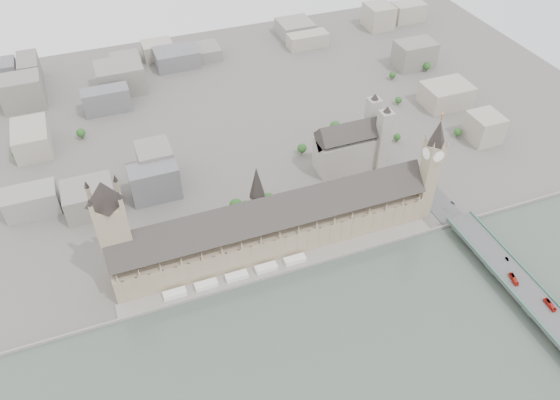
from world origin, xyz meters
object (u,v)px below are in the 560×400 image
object	(u,v)px
red_bus_south	(550,305)
car_silver	(507,259)
victoria_tower	(113,229)
red_bus_north	(514,279)
car_approach	(453,203)
westminster_abbey	(352,145)
palace_of_westminster	(272,225)
westminster_bridge	(511,279)
elizabeth_tower	(431,163)

from	to	relation	value
red_bus_south	car_silver	size ratio (longest dim) A/B	3.03
victoria_tower	red_bus_north	size ratio (longest dim) A/B	8.28
victoria_tower	red_bus_south	distance (m)	327.77
red_bus_north	red_bus_south	size ratio (longest dim) A/B	1.01
car_approach	red_bus_south	bearing A→B (deg)	-106.01
westminster_abbey	red_bus_south	xyz separation A→B (m)	(56.24, -217.13, -13.16)
palace_of_westminster	car_silver	bearing A→B (deg)	-28.80
palace_of_westminster	red_bus_north	distance (m)	194.16
westminster_bridge	car_silver	xyz separation A→B (m)	(5.78, 14.95, 5.78)
palace_of_westminster	westminster_bridge	distance (m)	195.05
westminster_abbey	car_approach	size ratio (longest dim) A/B	14.21
palace_of_westminster	car_silver	xyz separation A→B (m)	(167.78, -92.25, -11.80)
red_bus_north	westminster_abbey	bearing A→B (deg)	118.11
red_bus_south	westminster_abbey	bearing A→B (deg)	109.59
westminster_abbey	car_silver	distance (m)	177.50
palace_of_westminster	westminster_abbey	bearing A→B (deg)	34.17
elizabeth_tower	red_bus_north	size ratio (longest dim) A/B	8.90
westminster_abbey	red_bus_north	xyz separation A→B (m)	(47.32, -187.28, -13.15)
red_bus_south	car_silver	world-z (taller)	red_bus_south
elizabeth_tower	westminster_abbey	xyz separation A→B (m)	(-27.08, 87.00, -33.01)
westminster_abbey	red_bus_north	size ratio (longest dim) A/B	5.63
car_approach	victoria_tower	bearing A→B (deg)	158.25
palace_of_westminster	elizabeth_tower	size ratio (longest dim) A/B	2.47
victoria_tower	westminster_abbey	xyz separation A→B (m)	(232.92, 69.00, -30.12)
red_bus_north	car_silver	distance (m)	21.94
red_bus_north	car_silver	size ratio (longest dim) A/B	3.05
palace_of_westminster	elizabeth_tower	world-z (taller)	elizabeth_tower
palace_of_westminster	red_bus_north	size ratio (longest dim) A/B	21.94
palace_of_westminster	red_bus_north	xyz separation A→B (m)	(158.24, -111.98, -10.77)
elizabeth_tower	red_bus_south	bearing A→B (deg)	-77.37
red_bus_south	car_approach	xyz separation A→B (m)	(-1.30, 122.27, -0.98)
car_approach	palace_of_westminster	bearing A→B (deg)	156.66
palace_of_westminster	victoria_tower	xyz separation A→B (m)	(-122.00, 6.30, 32.50)
palace_of_westminster	westminster_bridge	bearing A→B (deg)	-33.49
victoria_tower	red_bus_south	size ratio (longest dim) A/B	8.34
car_approach	westminster_abbey	bearing A→B (deg)	103.46
victoria_tower	westminster_abbey	world-z (taller)	victoria_tower
palace_of_westminster	car_approach	bearing A→B (deg)	-6.72
westminster_bridge	westminster_abbey	bearing A→B (deg)	105.64
westminster_bridge	westminster_abbey	distance (m)	190.56
westminster_bridge	car_silver	world-z (taller)	car_silver
westminster_bridge	elizabeth_tower	bearing A→B (deg)	104.11
elizabeth_tower	car_silver	xyz separation A→B (m)	(29.78, -80.55, -47.18)
red_bus_north	red_bus_south	world-z (taller)	red_bus_north
red_bus_south	westminster_bridge	bearing A→B (deg)	103.55
elizabeth_tower	red_bus_south	xyz separation A→B (m)	(29.16, -130.13, -46.17)
westminster_abbey	car_approach	xyz separation A→B (m)	(54.94, -94.85, -14.14)
westminster_abbey	car_approach	world-z (taller)	westminster_abbey
car_silver	car_approach	xyz separation A→B (m)	(-1.91, 72.70, 0.04)
palace_of_westminster	red_bus_south	size ratio (longest dim) A/B	22.09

